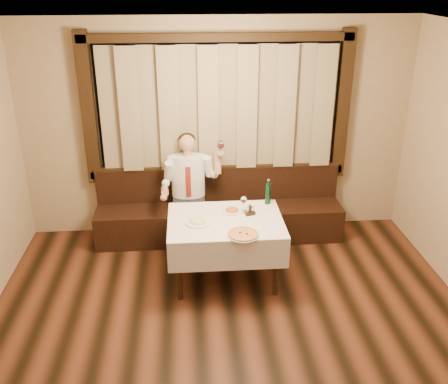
{
  "coord_description": "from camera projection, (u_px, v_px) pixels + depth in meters",
  "views": [
    {
      "loc": [
        -0.39,
        -3.19,
        3.26
      ],
      "look_at": [
        0.0,
        1.9,
        1.0
      ],
      "focal_mm": 40.0,
      "sensor_mm": 36.0,
      "label": 1
    }
  ],
  "objects": [
    {
      "name": "room",
      "position": [
        232.0,
        183.0,
        4.53
      ],
      "size": [
        5.01,
        6.01,
        2.81
      ],
      "color": "black",
      "rests_on": "ground"
    },
    {
      "name": "pizza",
      "position": [
        243.0,
        234.0,
        5.16
      ],
      "size": [
        0.34,
        0.34,
        0.04
      ],
      "rotation": [
        0.0,
        0.0,
        0.26
      ],
      "color": "white",
      "rests_on": "dining_table"
    },
    {
      "name": "cruet_caddy",
      "position": [
        250.0,
        211.0,
        5.59
      ],
      "size": [
        0.12,
        0.09,
        0.12
      ],
      "rotation": [
        0.0,
        0.0,
        0.31
      ],
      "color": "black",
      "rests_on": "dining_table"
    },
    {
      "name": "dining_table",
      "position": [
        225.0,
        228.0,
        5.54
      ],
      "size": [
        1.27,
        0.97,
        0.76
      ],
      "color": "black",
      "rests_on": "ground"
    },
    {
      "name": "table_wine_glass",
      "position": [
        244.0,
        201.0,
        5.62
      ],
      "size": [
        0.07,
        0.07,
        0.19
      ],
      "rotation": [
        0.0,
        0.0,
        0.05
      ],
      "color": "white",
      "rests_on": "dining_table"
    },
    {
      "name": "pasta_cream",
      "position": [
        198.0,
        220.0,
        5.41
      ],
      "size": [
        0.29,
        0.29,
        0.1
      ],
      "rotation": [
        0.0,
        0.0,
        -0.35
      ],
      "color": "white",
      "rests_on": "dining_table"
    },
    {
      "name": "seated_man",
      "position": [
        189.0,
        182.0,
        6.29
      ],
      "size": [
        0.79,
        0.59,
        1.44
      ],
      "color": "black",
      "rests_on": "ground"
    },
    {
      "name": "pasta_red",
      "position": [
        232.0,
        209.0,
        5.67
      ],
      "size": [
        0.25,
        0.25,
        0.08
      ],
      "rotation": [
        0.0,
        0.0,
        -0.15
      ],
      "color": "white",
      "rests_on": "dining_table"
    },
    {
      "name": "green_bottle",
      "position": [
        268.0,
        193.0,
        5.83
      ],
      "size": [
        0.07,
        0.07,
        0.31
      ],
      "rotation": [
        0.0,
        0.0,
        -0.4
      ],
      "color": "#104C28",
      "rests_on": "dining_table"
    },
    {
      "name": "banquette",
      "position": [
        219.0,
        215.0,
        6.61
      ],
      "size": [
        3.2,
        0.61,
        0.94
      ],
      "color": "black",
      "rests_on": "ground"
    }
  ]
}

